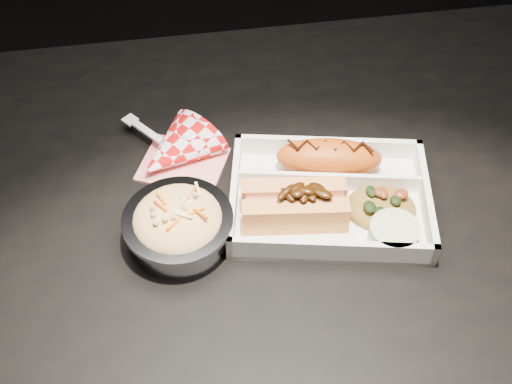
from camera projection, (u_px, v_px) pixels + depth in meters
dining_table at (281, 252)px, 0.89m from camera, size 1.20×0.80×0.75m
food_tray at (329, 200)px, 0.82m from camera, size 0.28×0.23×0.04m
fried_pastry at (329, 158)px, 0.84m from camera, size 0.15×0.08×0.05m
hotdog at (294, 203)px, 0.79m from camera, size 0.14×0.07×0.06m
fried_rice_mound at (382, 202)px, 0.80m from camera, size 0.10×0.09×0.03m
cupcake_liner at (394, 235)px, 0.77m from camera, size 0.06×0.06×0.03m
foil_coleslaw_cup at (178, 224)px, 0.77m from camera, size 0.13×0.13×0.07m
napkin_fork at (174, 152)px, 0.87m from camera, size 0.15×0.16×0.10m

